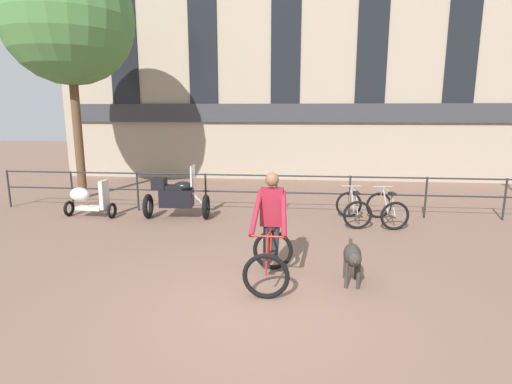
{
  "coord_description": "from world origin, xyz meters",
  "views": [
    {
      "loc": [
        0.55,
        -4.97,
        2.63
      ],
      "look_at": [
        -0.28,
        2.86,
        1.05
      ],
      "focal_mm": 28.0,
      "sensor_mm": 36.0,
      "label": 1
    }
  ],
  "objects_px": {
    "parked_bicycle_mid_left": "(387,209)",
    "dog": "(353,257)",
    "parked_motorcycle": "(176,197)",
    "parked_scooter": "(88,199)",
    "parked_bicycle_near_lamp": "(353,208)",
    "cyclist_with_bike": "(271,233)"
  },
  "relations": [
    {
      "from": "parked_motorcycle",
      "to": "parked_scooter",
      "type": "relative_size",
      "value": 1.24
    },
    {
      "from": "dog",
      "to": "parked_motorcycle",
      "type": "distance_m",
      "value": 5.25
    },
    {
      "from": "cyclist_with_bike",
      "to": "parked_motorcycle",
      "type": "distance_m",
      "value": 4.34
    },
    {
      "from": "parked_bicycle_mid_left",
      "to": "parked_scooter",
      "type": "relative_size",
      "value": 0.91
    },
    {
      "from": "parked_motorcycle",
      "to": "parked_bicycle_mid_left",
      "type": "xyz_separation_m",
      "value": [
        5.14,
        0.06,
        -0.2
      ]
    },
    {
      "from": "parked_bicycle_mid_left",
      "to": "parked_scooter",
      "type": "xyz_separation_m",
      "value": [
        -7.4,
        -0.16,
        0.1
      ]
    },
    {
      "from": "cyclist_with_bike",
      "to": "parked_bicycle_near_lamp",
      "type": "height_order",
      "value": "cyclist_with_bike"
    },
    {
      "from": "parked_bicycle_near_lamp",
      "to": "parked_scooter",
      "type": "bearing_deg",
      "value": -2.53
    },
    {
      "from": "parked_bicycle_near_lamp",
      "to": "parked_scooter",
      "type": "height_order",
      "value": "parked_scooter"
    },
    {
      "from": "dog",
      "to": "parked_scooter",
      "type": "bearing_deg",
      "value": 154.0
    },
    {
      "from": "cyclist_with_bike",
      "to": "parked_bicycle_mid_left",
      "type": "relative_size",
      "value": 1.42
    },
    {
      "from": "parked_motorcycle",
      "to": "parked_bicycle_near_lamp",
      "type": "xyz_separation_m",
      "value": [
        4.35,
        0.06,
        -0.2
      ]
    },
    {
      "from": "cyclist_with_bike",
      "to": "parked_scooter",
      "type": "bearing_deg",
      "value": 146.79
    },
    {
      "from": "parked_motorcycle",
      "to": "parked_bicycle_mid_left",
      "type": "relative_size",
      "value": 1.35
    },
    {
      "from": "parked_bicycle_mid_left",
      "to": "dog",
      "type": "bearing_deg",
      "value": 62.32
    },
    {
      "from": "parked_bicycle_near_lamp",
      "to": "parked_bicycle_mid_left",
      "type": "xyz_separation_m",
      "value": [
        0.78,
        0.0,
        0.0
      ]
    },
    {
      "from": "dog",
      "to": "parked_bicycle_mid_left",
      "type": "bearing_deg",
      "value": 73.98
    },
    {
      "from": "dog",
      "to": "parked_motorcycle",
      "type": "relative_size",
      "value": 0.64
    },
    {
      "from": "dog",
      "to": "parked_motorcycle",
      "type": "bearing_deg",
      "value": 140.8
    },
    {
      "from": "cyclist_with_bike",
      "to": "parked_bicycle_mid_left",
      "type": "height_order",
      "value": "cyclist_with_bike"
    },
    {
      "from": "parked_scooter",
      "to": "cyclist_with_bike",
      "type": "bearing_deg",
      "value": -120.13
    },
    {
      "from": "parked_bicycle_near_lamp",
      "to": "parked_motorcycle",
      "type": "bearing_deg",
      "value": -3.19
    }
  ]
}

